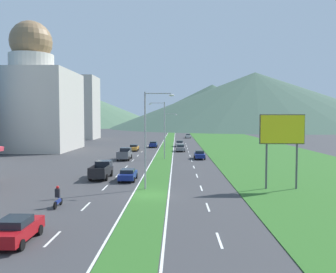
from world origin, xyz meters
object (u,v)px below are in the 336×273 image
Objects in this scene: car_1 at (180,144)px; car_4 at (128,174)px; street_lamp_near at (148,134)px; street_lamp_far at (166,127)px; car_6 at (134,148)px; car_0 at (153,144)px; pickup_truck_1 at (102,170)px; car_5 at (199,155)px; car_7 at (188,136)px; pickup_truck_0 at (125,154)px; street_lamp_mid at (163,127)px; car_3 at (181,148)px; billboard_roadside at (282,133)px; motorcycle_rider at (58,198)px; car_2 at (16,229)px.

car_1 is 1.02× the size of car_4.
car_4 is at bearing 118.98° from street_lamp_near.
street_lamp_near is at bearing -90.31° from street_lamp_far.
car_0 is at bearing -20.87° from car_6.
car_0 is 0.82× the size of pickup_truck_1.
car_5 is 0.80× the size of pickup_truck_1.
car_6 is at bearing -15.24° from car_7.
pickup_truck_0 is (-3.46, 20.70, 0.26)m from car_4.
street_lamp_mid is 1.89× the size of pickup_truck_0.
car_5 is 20.14m from car_6.
street_lamp_near is 41.81m from car_3.
car_7 is at bearing -8.89° from pickup_truck_1.
street_lamp_near is 2.47× the size of car_7.
street_lamp_far is 2.10× the size of car_7.
car_0 is 10.26m from car_6.
car_5 is (9.87, 21.99, 0.03)m from car_4.
street_lamp_near is 2.23× the size of car_3.
billboard_roadside reaches higher than car_7.
motorcycle_rider is (-6.93, -7.33, -5.01)m from street_lamp_near.
street_lamp_near is at bearing -5.22° from car_3.
street_lamp_near is 11.26m from motorcycle_rider.
street_lamp_far is at bearing 104.31° from billboard_roadside.
pickup_truck_1 is (-6.60, -46.64, -4.00)m from street_lamp_far.
street_lamp_near is 26.68m from street_lamp_mid.
street_lamp_far is 54.64m from billboard_roadside.
pickup_truck_0 reaches higher than car_7.
street_lamp_mid reaches higher than motorcycle_rider.
street_lamp_mid reaches higher than street_lamp_far.
pickup_truck_0 is (0.32, 41.35, 0.20)m from car_2.
motorcycle_rider is at bearing 177.48° from pickup_truck_1.
billboard_roadside is at bearing 13.78° from car_3.
street_lamp_far reaches higher than pickup_truck_1.
car_0 reaches higher than car_3.
pickup_truck_0 is at bearing -178.88° from car_6.
billboard_roadside is at bearing -51.89° from car_2.
car_1 is 15.99m from car_6.
car_6 is 35.14m from pickup_truck_1.
street_lamp_near reaches higher than car_2.
motorcycle_rider is (-10.60, -61.50, -0.01)m from car_1.
street_lamp_near is 1.29× the size of billboard_roadside.
billboard_roadside is at bearing -75.69° from street_lamp_far.
pickup_truck_0 is (-3.34, -25.69, 0.22)m from car_0.
street_lamp_mid is 35.17m from motorcycle_rider.
car_5 is 64.77m from car_7.
car_2 is 21.00m from car_4.
car_1 is 1.04× the size of car_5.
car_1 is (3.67, 54.17, -5.00)m from street_lamp_near.
pickup_truck_0 reaches higher than car_1.
street_lamp_far reaches higher than car_3.
car_3 is at bearing -12.40° from motorcycle_rider.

